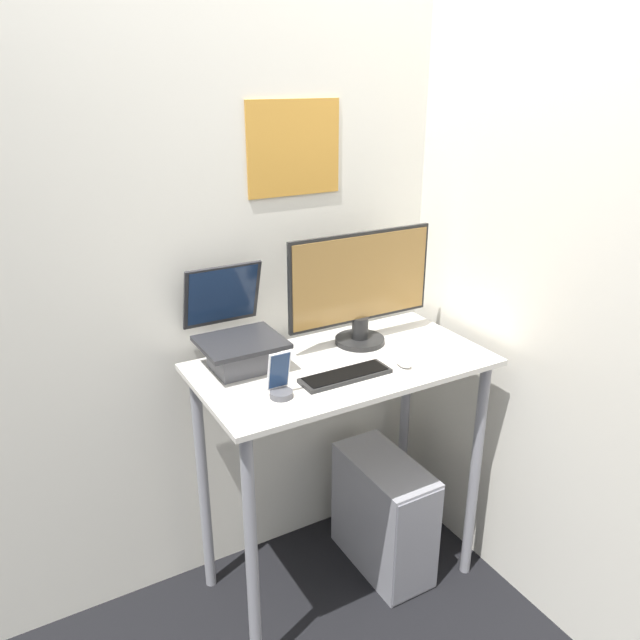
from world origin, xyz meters
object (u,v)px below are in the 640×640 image
at_px(laptop, 238,343).
at_px(mouse, 404,363).
at_px(cell_phone, 280,384).
at_px(monitor, 361,289).
at_px(computer_tower, 384,514).
at_px(keyboard, 345,376).

xyz_separation_m(laptop, mouse, (0.50, -0.29, -0.07)).
relative_size(mouse, cell_phone, 0.44).
height_order(laptop, monitor, monitor).
distance_m(monitor, computer_tower, 0.96).
bearing_deg(mouse, cell_phone, 177.72).
relative_size(laptop, monitor, 0.57).
height_order(keyboard, cell_phone, cell_phone).
xyz_separation_m(monitor, computer_tower, (0.05, -0.13, -0.95)).
bearing_deg(laptop, mouse, -30.32).
distance_m(keyboard, mouse, 0.23).
distance_m(keyboard, computer_tower, 0.79).
height_order(monitor, keyboard, monitor).
bearing_deg(monitor, mouse, -85.50).
distance_m(laptop, keyboard, 0.39).
distance_m(laptop, cell_phone, 0.28).
height_order(laptop, keyboard, laptop).
relative_size(monitor, keyboard, 1.86).
bearing_deg(laptop, keyboard, -43.68).
height_order(laptop, computer_tower, laptop).
distance_m(monitor, keyboard, 0.37).
distance_m(laptop, monitor, 0.50).
xyz_separation_m(laptop, computer_tower, (0.53, -0.17, -0.82)).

